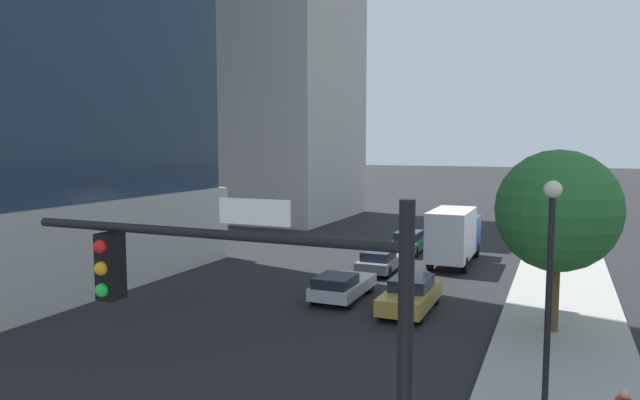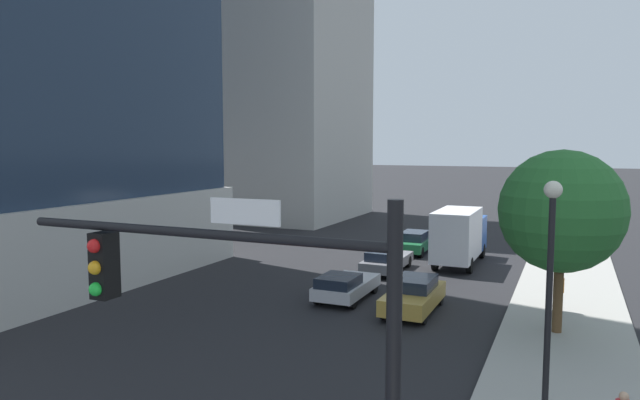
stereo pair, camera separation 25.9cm
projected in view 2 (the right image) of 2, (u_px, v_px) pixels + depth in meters
name	position (u px, v px, depth m)	size (l,w,h in m)	color
sidewalk	(567.00, 325.00, 22.50)	(4.76, 120.00, 0.15)	#9E9B93
construction_building	(275.00, 56.00, 56.75)	(16.59, 17.29, 38.09)	#B2AFA8
traffic_light_pole	(250.00, 335.00, 7.91)	(6.23, 0.48, 6.38)	black
street_lamp	(550.00, 268.00, 14.04)	(0.44, 0.44, 6.18)	black
street_tree	(561.00, 211.00, 21.04)	(4.58, 4.58, 6.91)	brown
car_silver	(345.00, 286.00, 26.43)	(1.93, 4.28, 1.31)	#B7B7BC
car_green	(415.00, 242.00, 38.02)	(1.81, 4.40, 1.48)	#1E6638
car_gray	(386.00, 260.00, 32.24)	(1.83, 4.70, 1.34)	slate
car_gold	(414.00, 295.00, 24.56)	(1.88, 4.52, 1.48)	#AD8938
box_truck	(459.00, 234.00, 34.11)	(2.25, 7.07, 3.42)	#1E4799
pedestrian_orange_shirt	(560.00, 292.00, 24.09)	(0.34, 0.34, 1.67)	black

